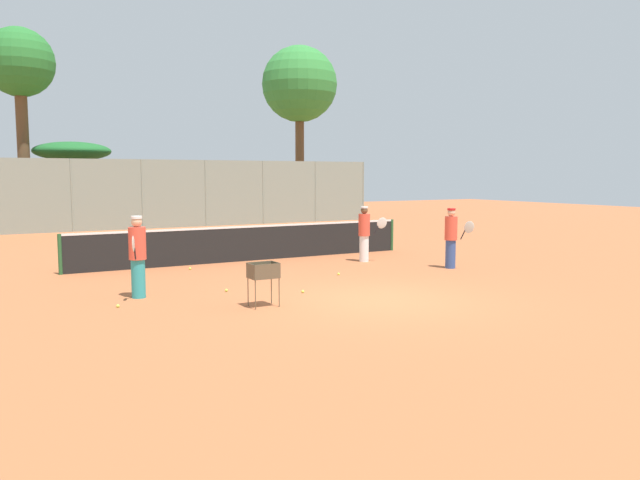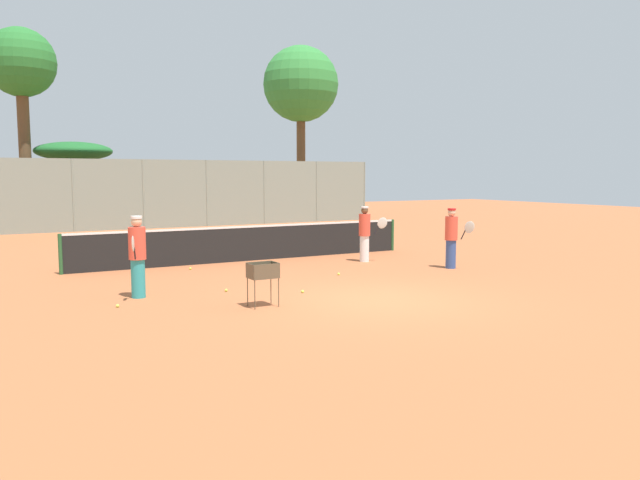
% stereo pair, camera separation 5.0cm
% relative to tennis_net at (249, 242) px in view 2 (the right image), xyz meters
% --- Properties ---
extents(ground_plane, '(80.00, 80.00, 0.00)m').
position_rel_tennis_net_xyz_m(ground_plane, '(0.00, -6.87, -0.56)').
color(ground_plane, '#B26038').
extents(tennis_net, '(10.75, 0.10, 1.07)m').
position_rel_tennis_net_xyz_m(tennis_net, '(0.00, 0.00, 0.00)').
color(tennis_net, '#26592D').
rests_on(tennis_net, ground_plane).
extents(back_fence, '(25.49, 0.08, 3.34)m').
position_rel_tennis_net_xyz_m(back_fence, '(-0.00, 12.91, 1.11)').
color(back_fence, gray).
rests_on(back_fence, ground_plane).
extents(tree_0, '(3.76, 3.76, 4.24)m').
position_rel_tennis_net_xyz_m(tree_0, '(-2.62, 16.17, 3.12)').
color(tree_0, brown).
rests_on(tree_0, ground_plane).
extents(tree_1, '(4.65, 4.65, 10.51)m').
position_rel_tennis_net_xyz_m(tree_1, '(10.94, 17.46, 7.53)').
color(tree_1, brown).
rests_on(tree_1, ground_plane).
extents(tree_2, '(3.22, 3.22, 9.47)m').
position_rel_tennis_net_xyz_m(tree_2, '(-4.87, 15.65, 7.05)').
color(tree_2, brown).
rests_on(tree_2, ground_plane).
extents(player_white_outfit, '(0.46, 0.87, 1.74)m').
position_rel_tennis_net_xyz_m(player_white_outfit, '(-4.30, -4.13, 0.34)').
color(player_white_outfit, teal).
rests_on(player_white_outfit, ground_plane).
extents(player_red_cap, '(0.78, 0.59, 1.66)m').
position_rel_tennis_net_xyz_m(player_red_cap, '(2.95, -1.87, 0.30)').
color(player_red_cap, white).
rests_on(player_red_cap, ground_plane).
extents(player_yellow_shirt, '(0.48, 0.85, 1.67)m').
position_rel_tennis_net_xyz_m(player_yellow_shirt, '(4.30, -4.17, 0.31)').
color(player_yellow_shirt, '#334C8C').
rests_on(player_yellow_shirt, ground_plane).
extents(ball_cart, '(0.56, 0.41, 0.87)m').
position_rel_tennis_net_xyz_m(ball_cart, '(-2.36, -6.23, 0.09)').
color(ball_cart, brown).
rests_on(ball_cart, ground_plane).
extents(tennis_ball_0, '(0.07, 0.07, 0.07)m').
position_rel_tennis_net_xyz_m(tennis_ball_0, '(-2.43, -4.40, -0.53)').
color(tennis_ball_0, '#D1E54C').
rests_on(tennis_ball_0, ground_plane).
extents(tennis_ball_1, '(0.07, 0.07, 0.07)m').
position_rel_tennis_net_xyz_m(tennis_ball_1, '(-1.01, -5.37, -0.53)').
color(tennis_ball_1, '#D1E54C').
rests_on(tennis_ball_1, ground_plane).
extents(tennis_ball_2, '(0.07, 0.07, 0.07)m').
position_rel_tennis_net_xyz_m(tennis_ball_2, '(-4.89, -4.92, -0.53)').
color(tennis_ball_2, '#D1E54C').
rests_on(tennis_ball_2, ground_plane).
extents(tennis_ball_3, '(0.07, 0.07, 0.07)m').
position_rel_tennis_net_xyz_m(tennis_ball_3, '(-2.12, -0.86, -0.53)').
color(tennis_ball_3, '#D1E54C').
rests_on(tennis_ball_3, ground_plane).
extents(tennis_ball_4, '(0.07, 0.07, 0.07)m').
position_rel_tennis_net_xyz_m(tennis_ball_4, '(0.94, -3.67, -0.53)').
color(tennis_ball_4, '#D1E54C').
rests_on(tennis_ball_4, ground_plane).
extents(parked_car, '(4.20, 1.70, 1.60)m').
position_rel_tennis_net_xyz_m(parked_car, '(-0.57, 17.42, 0.10)').
color(parked_car, '#232328').
rests_on(parked_car, ground_plane).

